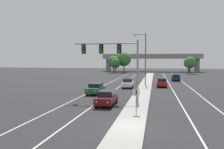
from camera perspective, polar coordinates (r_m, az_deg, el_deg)
ground_plane at (r=17.27m, az=3.96°, el=-12.95°), size 260.00×260.00×0.00m
median_island at (r=34.84m, az=7.36°, el=-4.50°), size 2.40×110.00×0.15m
lane_stripe_oncoming_center at (r=42.26m, az=1.50°, el=-3.18°), size 0.14×100.00×0.01m
lane_stripe_receding_center at (r=41.84m, az=14.34°, el=-3.35°), size 0.14×100.00×0.01m
edge_stripe_left at (r=42.90m, az=-2.87°, el=-3.08°), size 0.14×100.00×0.01m
edge_stripe_right at (r=42.19m, az=18.82°, el=-3.37°), size 0.14×100.00×0.01m
overhead_signal_mast at (r=28.96m, az=0.72°, el=4.66°), size 8.04×0.44×7.20m
median_sign_post at (r=21.17m, az=5.90°, el=-5.50°), size 0.60×0.10×2.20m
street_lamp_median at (r=46.45m, az=7.85°, el=4.54°), size 2.58×0.28×10.00m
car_oncoming_darkred at (r=25.68m, az=-1.28°, el=-5.64°), size 1.84×4.48×1.58m
car_oncoming_green at (r=34.17m, az=-4.02°, el=-3.38°), size 1.91×4.51×1.58m
car_oncoming_white at (r=42.13m, az=3.89°, el=-2.09°), size 1.92×4.51×1.58m
car_receding_red at (r=44.40m, az=11.96°, el=-1.87°), size 1.84×4.48×1.58m
car_receding_navy at (r=58.02m, az=15.18°, el=-0.69°), size 1.83×4.48×1.58m
overpass_bridge at (r=104.67m, az=9.51°, el=3.89°), size 42.40×6.40×7.65m
tree_far_left_b at (r=91.70m, az=0.82°, el=2.70°), size 3.91×3.91×5.66m
tree_far_right_c at (r=104.06m, az=18.03°, el=2.57°), size 3.82×3.82×5.53m
tree_far_left_a at (r=94.12m, az=2.91°, el=3.73°), size 5.67×5.67×8.21m
tree_far_right_a at (r=90.31m, az=18.39°, el=2.76°), size 4.32×4.32×6.26m
tree_far_right_b at (r=107.10m, az=18.25°, el=2.44°), size 3.53×3.53×5.11m
tree_far_left_c at (r=94.07m, az=0.36°, el=3.13°), size 4.62×4.62×6.69m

